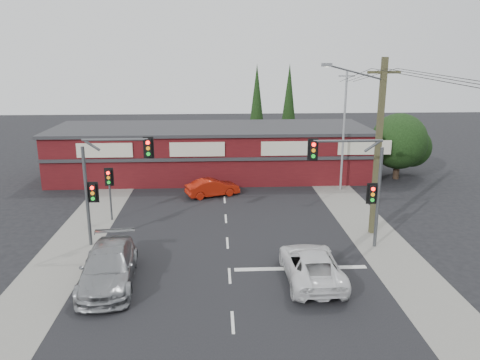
{
  "coord_description": "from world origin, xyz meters",
  "views": [
    {
      "loc": [
        -0.55,
        -22.26,
        10.15
      ],
      "look_at": [
        0.76,
        3.0,
        3.31
      ],
      "focal_mm": 35.0,
      "sensor_mm": 36.0,
      "label": 1
    }
  ],
  "objects_px": {
    "white_suv": "(311,265)",
    "red_sedan": "(212,188)",
    "shop_building": "(211,151)",
    "utility_pole": "(376,142)",
    "silver_suv": "(109,267)"
  },
  "relations": [
    {
      "from": "silver_suv",
      "to": "red_sedan",
      "type": "relative_size",
      "value": 1.47
    },
    {
      "from": "white_suv",
      "to": "utility_pole",
      "type": "bearing_deg",
      "value": -129.61
    },
    {
      "from": "white_suv",
      "to": "utility_pole",
      "type": "height_order",
      "value": "utility_pole"
    },
    {
      "from": "white_suv",
      "to": "red_sedan",
      "type": "xyz_separation_m",
      "value": [
        -4.63,
        13.49,
        -0.09
      ]
    },
    {
      "from": "shop_building",
      "to": "utility_pole",
      "type": "distance_m",
      "value": 17.15
    },
    {
      "from": "silver_suv",
      "to": "shop_building",
      "type": "relative_size",
      "value": 0.21
    },
    {
      "from": "silver_suv",
      "to": "red_sedan",
      "type": "distance_m",
      "value": 14.21
    },
    {
      "from": "red_sedan",
      "to": "utility_pole",
      "type": "distance_m",
      "value": 13.02
    },
    {
      "from": "red_sedan",
      "to": "silver_suv",
      "type": "bearing_deg",
      "value": 139.8
    },
    {
      "from": "silver_suv",
      "to": "shop_building",
      "type": "distance_m",
      "value": 20.13
    },
    {
      "from": "white_suv",
      "to": "red_sedan",
      "type": "height_order",
      "value": "white_suv"
    },
    {
      "from": "white_suv",
      "to": "shop_building",
      "type": "distance_m",
      "value": 20.25
    },
    {
      "from": "red_sedan",
      "to": "utility_pole",
      "type": "xyz_separation_m",
      "value": [
        9.23,
        -7.85,
        4.75
      ]
    },
    {
      "from": "white_suv",
      "to": "shop_building",
      "type": "bearing_deg",
      "value": -76.78
    },
    {
      "from": "utility_pole",
      "to": "silver_suv",
      "type": "bearing_deg",
      "value": -158.09
    }
  ]
}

